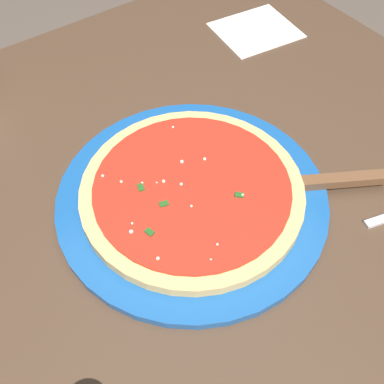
% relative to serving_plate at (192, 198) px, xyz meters
% --- Properties ---
extents(ground_plane, '(5.00, 5.00, 0.00)m').
position_rel_serving_plate_xyz_m(ground_plane, '(-0.01, -0.04, -0.77)').
color(ground_plane, brown).
extents(restaurant_table, '(1.04, 0.91, 0.77)m').
position_rel_serving_plate_xyz_m(restaurant_table, '(-0.01, -0.04, -0.14)').
color(restaurant_table, black).
rests_on(restaurant_table, ground_plane).
extents(serving_plate, '(0.38, 0.38, 0.01)m').
position_rel_serving_plate_xyz_m(serving_plate, '(0.00, 0.00, 0.00)').
color(serving_plate, '#195199').
rests_on(serving_plate, restaurant_table).
extents(pizza, '(0.31, 0.31, 0.02)m').
position_rel_serving_plate_xyz_m(pizza, '(0.00, -0.00, 0.02)').
color(pizza, '#DBB26B').
rests_on(pizza, serving_plate).
extents(pizza_server, '(0.21, 0.15, 0.01)m').
position_rel_serving_plate_xyz_m(pizza_server, '(-0.15, 0.09, 0.01)').
color(pizza_server, silver).
rests_on(pizza_server, serving_plate).
extents(napkin_loose_left, '(0.16, 0.15, 0.00)m').
position_rel_serving_plate_xyz_m(napkin_loose_left, '(-0.35, -0.27, -0.01)').
color(napkin_loose_left, white).
rests_on(napkin_loose_left, restaurant_table).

